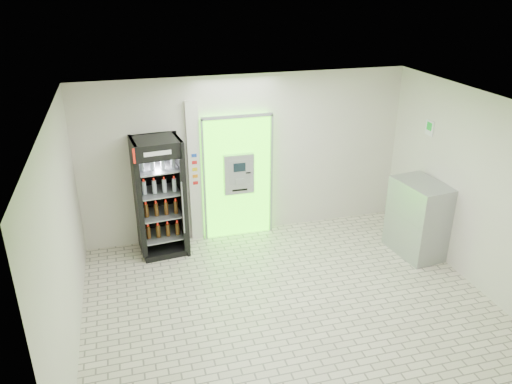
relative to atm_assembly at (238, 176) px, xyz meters
name	(u,v)px	position (x,y,z in m)	size (l,w,h in m)	color
ground	(289,304)	(0.20, -2.41, -1.17)	(6.00, 6.00, 0.00)	beige
room_shell	(293,192)	(0.20, -2.41, 0.67)	(6.00, 6.00, 6.00)	silver
atm_assembly	(238,176)	(0.00, 0.00, 0.00)	(1.30, 0.24, 2.33)	#49FF15
pillar	(195,173)	(-0.78, 0.04, 0.13)	(0.22, 0.11, 2.60)	silver
beverage_cooler	(160,199)	(-1.44, -0.26, -0.17)	(0.86, 0.80, 2.09)	black
steel_cabinet	(418,218)	(2.86, -1.54, -0.50)	(0.79, 1.07, 1.34)	#989B9F
exit_sign	(430,128)	(3.19, -1.01, 0.95)	(0.02, 0.22, 0.26)	white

